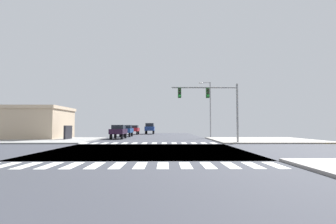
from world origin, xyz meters
TOP-DOWN VIEW (x-y plane):
  - ground at (0.00, 0.00)m, footprint 90.00×90.00m
  - sidewalk_corner_ne at (13.00, 12.00)m, footprint 12.00×12.00m
  - sidewalk_corner_nw at (-13.00, 12.00)m, footprint 12.00×12.00m
  - crosswalk_near at (-0.25, -7.30)m, footprint 13.50×2.00m
  - crosswalk_far at (-0.25, 7.30)m, footprint 13.50×2.00m
  - traffic_signal_mast at (5.95, 6.93)m, footprint 6.73×0.55m
  - street_lamp at (7.72, 18.68)m, footprint 1.78×0.32m
  - bank_building at (-19.51, 15.79)m, footprint 16.53×7.86m
  - sedan_crossing_3 at (-5.00, 23.23)m, footprint 1.80×4.30m
  - sedan_queued_4 at (-5.00, 33.77)m, footprint 1.80×4.30m
  - sedan_leading_5 at (-5.00, 16.21)m, footprint 1.80×4.30m
  - suv_middle_1 at (-2.00, 36.85)m, footprint 1.96×4.60m

SIDE VIEW (x-z plane):
  - ground at x=0.00m, z-range -0.05..0.00m
  - crosswalk_near at x=-0.25m, z-range 0.00..0.01m
  - crosswalk_far at x=-0.25m, z-range 0.00..0.01m
  - sidewalk_corner_ne at x=13.00m, z-range 0.00..0.14m
  - sidewalk_corner_nw at x=-13.00m, z-range 0.00..0.14m
  - sedan_crossing_3 at x=-5.00m, z-range 0.18..2.06m
  - sedan_queued_4 at x=-5.00m, z-range 0.18..2.06m
  - sedan_leading_5 at x=-5.00m, z-range 0.18..2.06m
  - suv_middle_1 at x=-2.00m, z-range 0.22..2.56m
  - bank_building at x=-19.51m, z-range 0.01..4.29m
  - traffic_signal_mast at x=5.95m, z-range 1.45..7.47m
  - street_lamp at x=7.72m, z-range 0.79..9.00m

